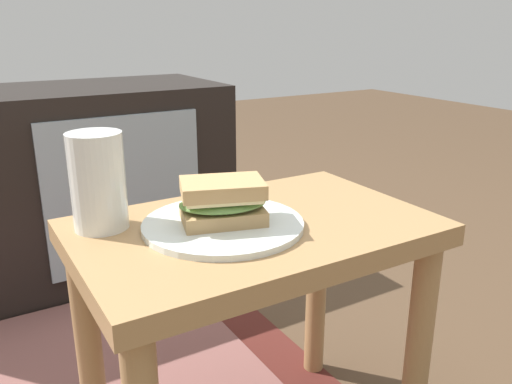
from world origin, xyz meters
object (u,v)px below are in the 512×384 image
sandwich_front (223,201)px  beer_glass (98,184)px  tv_cabinet (65,184)px  plate (223,225)px

sandwich_front → beer_glass: (-0.16, 0.10, 0.03)m
tv_cabinet → beer_glass: bearing=-96.9°
plate → beer_glass: 0.20m
tv_cabinet → plate: (0.06, -0.94, 0.17)m
plate → sandwich_front: size_ratio=1.62×
tv_cabinet → plate: size_ratio=3.84×
plate → sandwich_front: (-0.00, -0.00, 0.04)m
sandwich_front → plate: bearing=41.2°
plate → sandwich_front: bearing=-138.8°
sandwich_front → beer_glass: 0.19m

